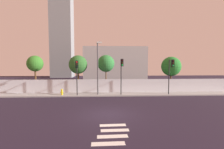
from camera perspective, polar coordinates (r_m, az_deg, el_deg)
ground_plane at (r=13.99m, az=-1.30°, el=-13.70°), size 80.00×80.00×0.00m
sidewalk at (r=21.93m, az=-1.81°, el=-6.92°), size 36.00×2.40×0.15m
perimeter_wall at (r=23.04m, az=-1.86°, el=-3.92°), size 36.00×0.18×1.80m
crosswalk_marking at (r=10.17m, az=-0.70°, el=-20.78°), size 2.76×3.89×0.01m
traffic_light_left at (r=20.72m, az=-12.18°, el=1.47°), size 0.38×1.07×4.39m
traffic_light_center at (r=21.99m, az=19.89°, el=1.74°), size 0.35×1.29×4.52m
traffic_light_right at (r=20.37m, az=3.36°, el=1.94°), size 0.34×1.39×4.59m
street_lamp_curbside at (r=20.82m, az=-4.96°, el=3.61°), size 0.66×1.97×6.65m
fire_hydrant at (r=22.05m, az=-17.08°, el=-5.75°), size 0.44×0.26×0.78m
roadside_tree_leftmost at (r=25.75m, az=-25.26°, el=3.39°), size 2.27×2.27×5.29m
roadside_tree_midleft at (r=24.08m, az=-11.75°, el=3.37°), size 2.66×2.66×5.34m
roadside_tree_midright at (r=23.78m, az=-2.13°, el=3.84°), size 2.47×2.47×5.40m
roadside_tree_rightmost at (r=25.75m, az=19.92°, el=2.66°), size 2.87×2.87×5.17m
low_building_distant at (r=36.88m, az=0.96°, el=3.48°), size 13.52×6.00×7.69m
tower_on_skyline at (r=51.15m, az=-17.05°, el=14.30°), size 6.03×5.00×26.89m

